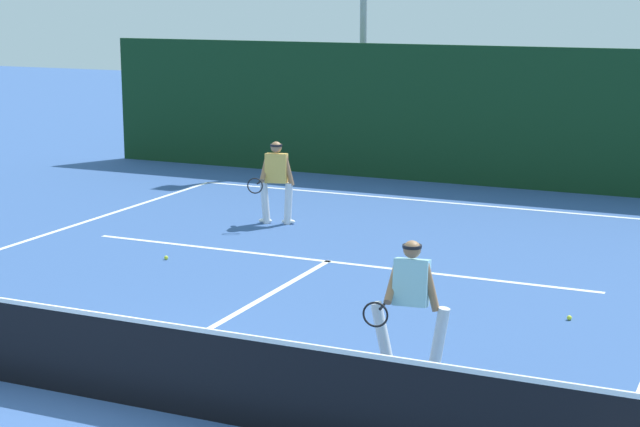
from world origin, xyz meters
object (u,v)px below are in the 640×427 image
player_near (410,300)px  tennis_ball (569,318)px  player_far (276,179)px  tennis_ball_extra (166,258)px

player_near → tennis_ball: 3.02m
player_far → tennis_ball_extra: (-0.42, -3.15, -0.82)m
player_far → tennis_ball_extra: 3.28m
player_near → tennis_ball: bearing=-124.2°
player_near → tennis_ball_extra: bearing=-37.7°
tennis_ball → tennis_ball_extra: 6.63m
player_near → tennis_ball: player_near is taller
player_near → tennis_ball: size_ratio=23.10×
player_near → tennis_ball_extra: size_ratio=23.10×
tennis_ball → tennis_ball_extra: size_ratio=1.00×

